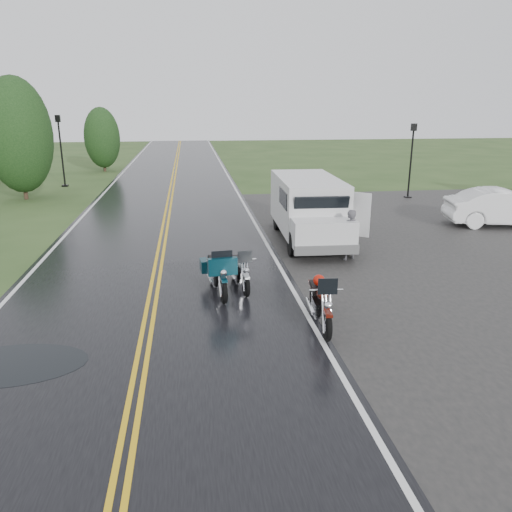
{
  "coord_description": "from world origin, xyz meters",
  "views": [
    {
      "loc": [
        1.09,
        -10.81,
        4.97
      ],
      "look_at": [
        2.8,
        2.0,
        1.0
      ],
      "focal_mm": 35.0,
      "sensor_mm": 36.0,
      "label": 1
    }
  ],
  "objects": [
    {
      "name": "ground",
      "position": [
        0.0,
        0.0,
        0.0
      ],
      "size": [
        120.0,
        120.0,
        0.0
      ],
      "primitive_type": "plane",
      "color": "#2D471E",
      "rests_on": "ground"
    },
    {
      "name": "lamp_post_far_left",
      "position": [
        -6.61,
        21.45,
        2.17
      ],
      "size": [
        0.37,
        0.37,
        4.35
      ],
      "primitive_type": null,
      "color": "black",
      "rests_on": "ground"
    },
    {
      "name": "motorcycle_silver",
      "position": [
        2.46,
        1.42,
        0.61
      ],
      "size": [
        0.98,
        2.14,
        1.22
      ],
      "primitive_type": null,
      "rotation": [
        0.0,
        0.0,
        0.11
      ],
      "color": "#A4A7AB",
      "rests_on": "ground"
    },
    {
      "name": "road",
      "position": [
        0.0,
        10.0,
        0.02
      ],
      "size": [
        8.0,
        100.0,
        0.04
      ],
      "primitive_type": "cube",
      "color": "black",
      "rests_on": "ground"
    },
    {
      "name": "tree_left_mid",
      "position": [
        -7.7,
        17.27,
        2.72
      ],
      "size": [
        3.48,
        3.48,
        5.44
      ],
      "primitive_type": null,
      "color": "#1E3D19",
      "rests_on": "ground"
    },
    {
      "name": "van_white",
      "position": [
        4.46,
        5.02,
        1.19
      ],
      "size": [
        2.48,
        6.13,
        2.38
      ],
      "primitive_type": null,
      "rotation": [
        0.0,
        0.0,
        -0.04
      ],
      "color": "silver",
      "rests_on": "ground"
    },
    {
      "name": "parking_pad",
      "position": [
        11.0,
        5.0,
        0.01
      ],
      "size": [
        14.0,
        24.0,
        0.03
      ],
      "primitive_type": "cube",
      "color": "black",
      "rests_on": "ground"
    },
    {
      "name": "lamp_post_far_right",
      "position": [
        12.88,
        14.84,
        2.0
      ],
      "size": [
        0.34,
        0.34,
        4.0
      ],
      "primitive_type": null,
      "color": "black",
      "rests_on": "ground"
    },
    {
      "name": "sedan_white",
      "position": [
        14.07,
        8.1,
        0.77
      ],
      "size": [
        4.9,
        2.49,
        1.54
      ],
      "primitive_type": "imported",
      "rotation": [
        0.0,
        0.0,
        1.38
      ],
      "color": "white",
      "rests_on": "ground"
    },
    {
      "name": "person_at_van",
      "position": [
        6.19,
        4.37,
        0.83
      ],
      "size": [
        0.72,
        0.63,
        1.67
      ],
      "primitive_type": "imported",
      "rotation": [
        0.0,
        0.0,
        3.61
      ],
      "color": "#49494D",
      "rests_on": "ground"
    },
    {
      "name": "motorcycle_teal",
      "position": [
        1.84,
        1.04,
        0.69
      ],
      "size": [
        1.09,
        2.41,
        1.38
      ],
      "primitive_type": null,
      "rotation": [
        0.0,
        0.0,
        0.1
      ],
      "color": "#042731",
      "rests_on": "ground"
    },
    {
      "name": "motorcycle_red",
      "position": [
        3.89,
        -1.34,
        0.68
      ],
      "size": [
        1.03,
        2.37,
        1.36
      ],
      "primitive_type": null,
      "rotation": [
        0.0,
        0.0,
        -0.08
      ],
      "color": "#501109",
      "rests_on": "ground"
    },
    {
      "name": "tree_left_far",
      "position": [
        -5.27,
        28.53,
        2.02
      ],
      "size": [
        2.63,
        2.63,
        4.04
      ],
      "primitive_type": null,
      "color": "#1E3D19",
      "rests_on": "ground"
    }
  ]
}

